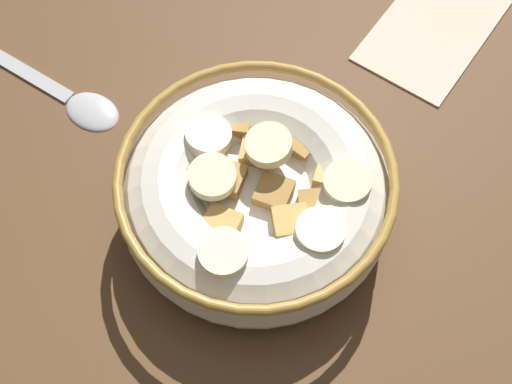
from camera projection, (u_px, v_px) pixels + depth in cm
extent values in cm
cube|color=brown|center=(256.00, 221.00, 45.48)|extent=(111.70, 111.70, 2.00)
cylinder|color=silver|center=(256.00, 212.00, 44.33)|extent=(8.91, 8.91, 0.60)
torus|color=silver|center=(256.00, 195.00, 42.31)|extent=(16.21, 16.21, 5.14)
torus|color=#B28438|center=(256.00, 177.00, 40.29)|extent=(16.32, 16.32, 0.60)
cylinder|color=white|center=(256.00, 190.00, 41.65)|extent=(13.13, 13.13, 0.40)
cube|color=tan|center=(333.00, 176.00, 41.23)|extent=(2.82, 2.79, 1.11)
cube|color=tan|center=(289.00, 225.00, 39.81)|extent=(2.75, 2.78, 1.13)
cube|color=#B78947|center=(319.00, 235.00, 39.41)|extent=(2.59, 2.53, 1.17)
cube|color=tan|center=(258.00, 150.00, 42.10)|extent=(2.86, 2.87, 1.16)
cube|color=#AD7F42|center=(227.00, 178.00, 41.22)|extent=(2.78, 2.77, 1.03)
cube|color=#AD7F42|center=(274.00, 193.00, 40.91)|extent=(2.72, 2.71, 0.93)
cube|color=#B78947|center=(302.00, 141.00, 42.44)|extent=(2.44, 2.39, 1.06)
cube|color=tan|center=(221.00, 225.00, 39.85)|extent=(2.73, 2.70, 1.05)
cube|color=#AD7F42|center=(316.00, 207.00, 40.49)|extent=(2.81, 2.79, 1.05)
cube|color=tan|center=(171.00, 219.00, 40.03)|extent=(2.35, 2.30, 1.04)
cube|color=#AD7F42|center=(234.00, 121.00, 42.88)|extent=(2.82, 2.82, 0.96)
cube|color=#AD7F42|center=(208.00, 260.00, 38.91)|extent=(2.87, 2.86, 1.16)
cube|color=tan|center=(176.00, 156.00, 41.72)|extent=(2.81, 2.81, 0.97)
cube|color=#B78947|center=(282.00, 118.00, 43.22)|extent=(2.45, 2.42, 0.98)
cube|color=#AD7F42|center=(208.00, 137.00, 42.58)|extent=(2.73, 2.72, 0.97)
cylinder|color=beige|center=(269.00, 145.00, 40.68)|extent=(3.48, 3.45, 1.05)
cylinder|color=#F9EFC6|center=(208.00, 136.00, 41.51)|extent=(3.75, 3.69, 1.16)
cylinder|color=beige|center=(212.00, 177.00, 40.06)|extent=(2.89, 2.93, 0.99)
cylinder|color=#F9EFC6|center=(223.00, 253.00, 37.75)|extent=(3.85, 3.85, 0.85)
cylinder|color=beige|center=(347.00, 182.00, 39.94)|extent=(2.87, 2.83, 0.98)
cylinder|color=#F9EFC6|center=(320.00, 231.00, 38.64)|extent=(3.89, 3.86, 0.95)
ellipsoid|color=#B7B7BC|center=(91.00, 109.00, 47.73)|extent=(3.95, 4.66, 0.80)
cube|color=#B7B7BC|center=(5.00, 60.00, 49.88)|extent=(4.70, 11.42, 0.36)
cube|color=beige|center=(434.00, 27.00, 51.28)|extent=(13.51, 10.30, 0.30)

